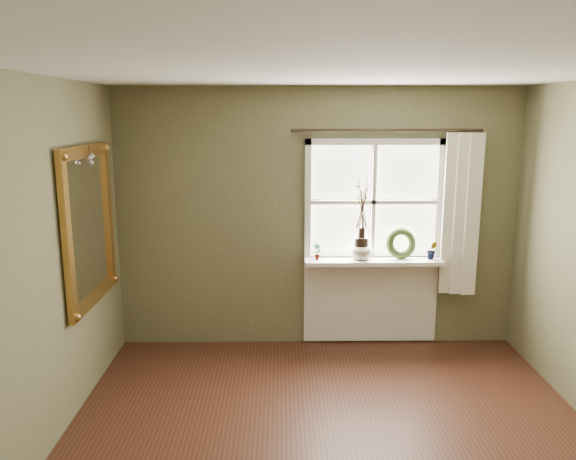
% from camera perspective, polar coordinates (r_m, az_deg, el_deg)
% --- Properties ---
extents(ceiling, '(4.50, 4.50, 0.00)m').
position_cam_1_polar(ceiling, '(3.28, 5.94, 16.17)').
color(ceiling, silver).
rests_on(ceiling, ground).
extents(wall_back, '(4.00, 0.10, 2.60)m').
position_cam_1_polar(wall_back, '(5.66, 2.99, 1.17)').
color(wall_back, '#676543').
rests_on(wall_back, ground).
extents(wall_left, '(0.10, 4.50, 2.60)m').
position_cam_1_polar(wall_left, '(3.81, -27.07, -5.50)').
color(wall_left, '#676543').
rests_on(wall_left, ground).
extents(window_frame, '(1.36, 0.06, 1.24)m').
position_cam_1_polar(window_frame, '(5.62, 8.66, 2.84)').
color(window_frame, white).
rests_on(window_frame, wall_back).
extents(window_sill, '(1.36, 0.26, 0.04)m').
position_cam_1_polar(window_sill, '(5.64, 8.66, -3.16)').
color(window_sill, white).
rests_on(window_sill, wall_back).
extents(window_apron, '(1.36, 0.04, 0.88)m').
position_cam_1_polar(window_apron, '(5.87, 8.35, -7.04)').
color(window_apron, white).
rests_on(window_apron, ground).
extents(dark_jug, '(0.19, 0.19, 0.23)m').
position_cam_1_polar(dark_jug, '(5.59, 7.44, -1.86)').
color(dark_jug, black).
rests_on(dark_jug, window_sill).
extents(cream_vase, '(0.26, 0.26, 0.23)m').
position_cam_1_polar(cream_vase, '(5.59, 7.45, -1.84)').
color(cream_vase, beige).
rests_on(cream_vase, window_sill).
extents(wreath, '(0.33, 0.20, 0.32)m').
position_cam_1_polar(wreath, '(5.69, 11.39, -1.67)').
color(wreath, '#32441E').
rests_on(wreath, window_sill).
extents(potted_plant_left, '(0.10, 0.09, 0.17)m').
position_cam_1_polar(potted_plant_left, '(5.55, 2.97, -2.17)').
color(potted_plant_left, '#32441E').
rests_on(potted_plant_left, window_sill).
extents(potted_plant_right, '(0.11, 0.09, 0.18)m').
position_cam_1_polar(potted_plant_right, '(5.73, 14.42, -1.99)').
color(potted_plant_right, '#32441E').
rests_on(potted_plant_right, window_sill).
extents(curtain, '(0.36, 0.12, 1.59)m').
position_cam_1_polar(curtain, '(5.74, 17.08, 1.48)').
color(curtain, white).
rests_on(curtain, wall_back).
extents(curtain_rod, '(1.84, 0.03, 0.03)m').
position_cam_1_polar(curtain_rod, '(5.52, 10.03, 9.94)').
color(curtain_rod, black).
rests_on(curtain_rod, wall_back).
extents(gilt_mirror, '(0.10, 1.11, 1.33)m').
position_cam_1_polar(gilt_mirror, '(4.95, -19.55, 0.47)').
color(gilt_mirror, white).
rests_on(gilt_mirror, wall_left).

